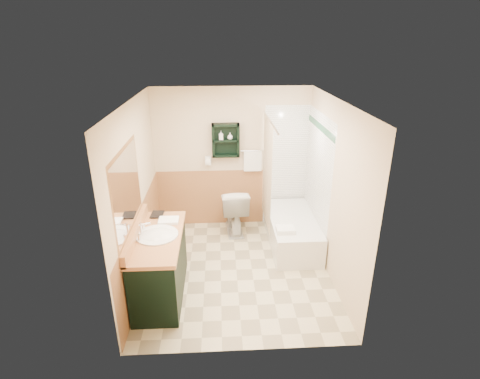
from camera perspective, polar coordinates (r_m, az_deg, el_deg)
name	(u,v)px	position (r m, az deg, el deg)	size (l,w,h in m)	color
floor	(236,270)	(5.53, -0.56, -12.11)	(3.00, 3.00, 0.00)	beige
back_wall	(232,158)	(6.37, -1.26, 4.75)	(2.60, 0.04, 2.40)	beige
left_wall	(135,195)	(5.07, -15.70, -0.89)	(0.04, 3.00, 2.40)	beige
right_wall	(334,191)	(5.17, 14.15, -0.23)	(0.04, 3.00, 2.40)	beige
ceiling	(236,100)	(4.61, -0.68, 13.53)	(2.60, 3.00, 0.04)	white
wainscot_left	(143,242)	(5.36, -14.55, -7.77)	(2.98, 2.98, 1.00)	#B47549
wainscot_back	(232,197)	(6.59, -1.20, -1.16)	(2.58, 2.58, 1.00)	#B47549
mirror_frame	(127,190)	(4.45, -16.85, -0.11)	(1.30, 1.30, 1.00)	brown
mirror_glass	(127,190)	(4.45, -16.79, -0.11)	(1.20, 1.20, 0.90)	white
tile_right	(317,181)	(5.89, 11.59, 1.21)	(1.50, 1.50, 2.10)	white
tile_back	(292,167)	(6.49, 7.86, 3.48)	(0.95, 0.95, 2.10)	white
tile_accent	(320,127)	(5.64, 12.16, 9.29)	(1.50, 1.50, 0.10)	#144629
wall_shelf	(226,140)	(6.16, -2.19, 7.51)	(0.45, 0.15, 0.55)	black
hair_dryer	(208,161)	(6.29, -4.89, 4.42)	(0.10, 0.24, 0.18)	white
towel_bar	(253,151)	(6.28, 1.96, 5.91)	(0.40, 0.06, 0.40)	white
curtain_rod	(270,121)	(5.47, 4.62, 10.39)	(0.03, 0.03, 1.60)	silver
shower_curtain	(267,172)	(5.87, 4.14, 2.61)	(1.05, 1.05, 1.70)	beige
vanity	(160,265)	(4.96, -12.11, -11.20)	(0.59, 1.35, 0.86)	black
bathtub	(292,231)	(6.08, 7.92, -6.29)	(0.71, 1.50, 0.47)	silver
toilet	(234,210)	(6.36, -0.96, -3.11)	(0.45, 0.80, 0.79)	silver
counter_towel	(169,221)	(5.02, -10.82, -4.66)	(0.26, 0.20, 0.04)	white
vanity_book	(150,208)	(5.22, -13.51, -2.73)	(0.17, 0.02, 0.22)	black
tub_towel	(285,230)	(5.53, 6.94, -6.10)	(0.26, 0.22, 0.07)	white
soap_bottle_a	(221,138)	(6.15, -2.90, 7.92)	(0.06, 0.14, 0.07)	silver
soap_bottle_b	(230,137)	(6.15, -1.53, 8.04)	(0.09, 0.11, 0.09)	silver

